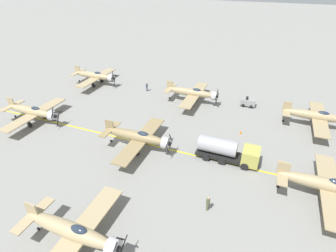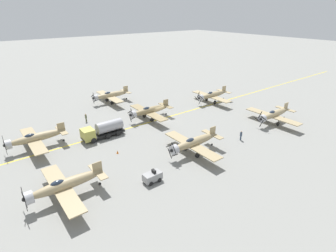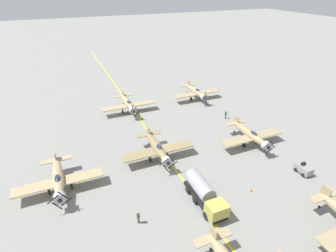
% 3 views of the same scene
% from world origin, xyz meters
% --- Properties ---
extents(ground_plane, '(400.00, 400.00, 0.00)m').
position_xyz_m(ground_plane, '(0.00, 0.00, 0.00)').
color(ground_plane, gray).
extents(taxiway_stripe, '(0.30, 160.00, 0.01)m').
position_xyz_m(taxiway_stripe, '(0.00, 0.00, 0.00)').
color(taxiway_stripe, yellow).
rests_on(taxiway_stripe, ground).
extents(airplane_mid_center, '(12.00, 9.98, 3.65)m').
position_xyz_m(airplane_mid_center, '(1.44, 2.43, 2.01)').
color(airplane_mid_center, '#927E55').
rests_on(airplane_mid_center, ground).
extents(airplane_mid_right, '(12.00, 9.98, 3.65)m').
position_xyz_m(airplane_mid_right, '(16.98, 4.09, 2.01)').
color(airplane_mid_right, tan).
rests_on(airplane_mid_right, ground).
extents(airplane_near_center, '(12.00, 9.98, 3.67)m').
position_xyz_m(airplane_near_center, '(1.14, -16.75, 2.01)').
color(airplane_near_center, tan).
rests_on(airplane_near_center, ground).
extents(airplane_far_left, '(12.00, 9.98, 3.78)m').
position_xyz_m(airplane_far_left, '(-14.14, 25.61, 2.01)').
color(airplane_far_left, tan).
rests_on(airplane_far_left, ground).
extents(airplane_near_left, '(12.00, 9.98, 3.72)m').
position_xyz_m(airplane_near_left, '(-16.29, -17.11, 2.01)').
color(airplane_near_left, tan).
rests_on(airplane_near_left, ground).
extents(airplane_far_center, '(12.00, 9.98, 3.80)m').
position_xyz_m(airplane_far_center, '(2.25, 25.37, 2.01)').
color(airplane_far_center, tan).
rests_on(airplane_far_center, ground).
extents(airplane_mid_left, '(12.00, 9.98, 3.65)m').
position_xyz_m(airplane_mid_left, '(-15.48, 4.96, 2.01)').
color(airplane_mid_left, tan).
rests_on(airplane_mid_left, ground).
extents(fuel_tanker, '(2.67, 8.00, 2.98)m').
position_xyz_m(fuel_tanker, '(-0.67, 14.29, 1.51)').
color(fuel_tanker, black).
rests_on(fuel_tanker, ground).
extents(tow_tractor, '(1.57, 2.60, 1.79)m').
position_xyz_m(tow_tractor, '(-17.88, 14.81, 0.79)').
color(tow_tractor, gray).
rests_on(tow_tractor, ground).
extents(ground_crew_walking, '(0.40, 0.40, 1.84)m').
position_xyz_m(ground_crew_walking, '(8.48, 14.05, 1.01)').
color(ground_crew_walking, '#515638').
rests_on(ground_crew_walking, ground).
extents(ground_crew_inspecting, '(0.40, 0.40, 1.84)m').
position_xyz_m(ground_crew_inspecting, '(-17.23, -5.35, 1.00)').
color(ground_crew_inspecting, '#334256').
rests_on(ground_crew_inspecting, ground).
extents(traffic_cone, '(0.36, 0.36, 0.55)m').
position_xyz_m(traffic_cone, '(-7.85, 15.08, 0.28)').
color(traffic_cone, orange).
rests_on(traffic_cone, ground).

